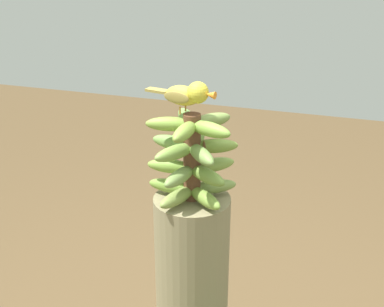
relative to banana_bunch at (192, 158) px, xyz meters
name	(u,v)px	position (x,y,z in m)	size (l,w,h in m)	color
banana_bunch	(192,158)	(0.00, 0.00, 0.00)	(0.29, 0.28, 0.28)	brown
perched_bird	(188,94)	(0.00, -0.01, 0.20)	(0.08, 0.23, 0.10)	#C68933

